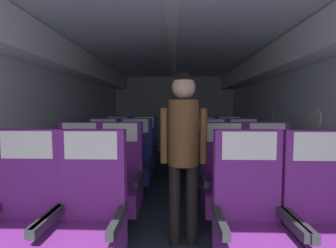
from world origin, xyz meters
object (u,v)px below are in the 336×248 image
seat_c_left_aisle (135,163)px  seat_c_right_aisle (245,164)px  seat_c_right_window (212,164)px  seat_b_left_aisle (119,183)px  seat_b_left_window (77,183)px  seat_b_right_aisle (269,184)px  seat_d_left_aisle (143,152)px  seat_d_right_aisle (230,152)px  seat_d_right_window (203,152)px  seat_a_left_window (21,224)px  seat_d_left_window (117,152)px  seat_a_left_aisle (88,225)px  seat_c_left_window (102,163)px  seat_a_right_aisle (326,229)px  seat_a_right_window (252,227)px  seat_b_right_window (225,184)px  flight_attendant (184,140)px

seat_c_left_aisle → seat_c_right_aisle: same height
seat_c_right_window → seat_b_left_aisle: bearing=-140.6°
seat_b_left_window → seat_b_right_aisle: (2.06, 0.01, 0.00)m
seat_d_left_aisle → seat_d_right_aisle: same height
seat_d_right_window → seat_d_left_aisle: bearing=179.5°
seat_a_left_window → seat_d_left_window: 2.77m
seat_a_left_aisle → seat_c_left_window: 1.93m
seat_a_right_aisle → seat_c_left_aisle: bearing=130.6°
seat_a_right_window → seat_b_right_window: bearing=89.8°
seat_a_right_aisle → seat_d_left_window: (-2.08, 2.78, 0.00)m
seat_c_left_window → seat_c_left_aisle: same height
seat_b_right_window → seat_a_left_aisle: bearing=-140.6°
seat_b_left_aisle → seat_b_left_window: bearing=178.3°
seat_c_right_window → seat_d_left_aisle: 1.46m
seat_c_left_window → seat_d_left_aisle: (0.49, 0.92, 0.00)m
seat_a_right_aisle → seat_d_right_window: bearing=100.0°
seat_d_left_aisle → seat_b_right_aisle: bearing=-49.2°
seat_a_left_aisle → seat_c_left_aisle: (0.01, 1.87, 0.00)m
seat_c_right_window → seat_a_right_aisle: bearing=-75.4°
seat_b_left_aisle → seat_c_right_aisle: (1.61, 0.95, 0.00)m
seat_a_left_aisle → seat_c_left_window: same height
seat_a_left_aisle → seat_b_left_window: size_ratio=1.00×
seat_a_right_window → flight_attendant: size_ratio=0.70×
seat_a_right_aisle → seat_c_right_window: bearing=104.6°
seat_c_right_aisle → flight_attendant: (-0.93, -1.26, 0.51)m
seat_a_left_window → seat_b_right_window: same height
seat_c_left_aisle → seat_b_right_aisle: bearing=-30.1°
seat_a_left_window → seat_d_left_aisle: bearing=80.2°
seat_c_left_aisle → seat_b_left_window: bearing=-116.8°
seat_b_right_window → seat_d_right_window: same height
seat_a_right_aisle → seat_b_right_window: same height
seat_c_right_aisle → seat_d_left_window: (-2.08, 0.91, 0.00)m
seat_d_left_window → seat_b_left_window: bearing=-89.6°
seat_b_left_window → seat_b_left_aisle: same height
seat_a_left_window → seat_b_left_window: (0.01, 0.92, 0.00)m
seat_b_left_window → seat_a_right_aisle: bearing=-24.3°
seat_d_left_aisle → seat_d_right_aisle: size_ratio=1.00×
seat_b_left_window → seat_c_left_window: same height
seat_a_left_window → flight_attendant: (1.15, 0.60, 0.51)m
seat_b_left_aisle → seat_c_right_window: 1.47m
seat_b_left_aisle → seat_c_right_aisle: same height
seat_a_right_aisle → seat_b_left_window: 2.27m
seat_a_left_aisle → seat_d_left_window: size_ratio=1.00×
seat_c_right_window → seat_d_left_aisle: bearing=140.0°
seat_d_right_window → flight_attendant: size_ratio=0.70×
seat_a_right_window → seat_a_right_aisle: bearing=-2.0°
seat_a_left_window → seat_a_right_window: 1.59m
seat_a_right_aisle → seat_a_right_window: size_ratio=1.00×
seat_a_right_window → seat_a_left_aisle: bearing=-179.2°
seat_b_left_aisle → seat_d_left_aisle: same height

